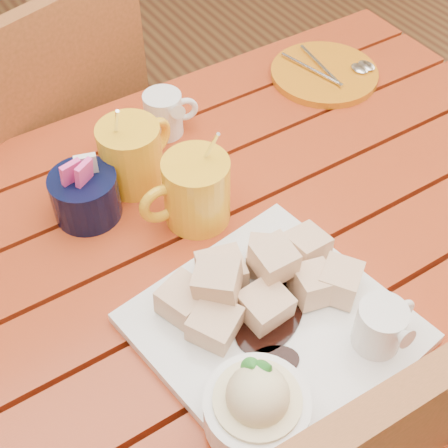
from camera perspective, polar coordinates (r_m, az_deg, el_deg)
table at (r=0.96m, az=0.48°, el=-6.52°), size 1.20×0.79×0.75m
dessert_plate at (r=0.75m, az=4.47°, el=-10.01°), size 0.33×0.33×0.12m
coffee_mug_left at (r=0.87m, az=-2.71°, el=3.08°), size 0.13×0.09×0.16m
coffee_mug_right at (r=0.94m, az=-8.38°, el=6.36°), size 0.13×0.09×0.16m
cream_pitcher at (r=1.03m, az=-5.44°, el=10.09°), size 0.09×0.08×0.08m
sugar_caddy at (r=0.91m, az=-12.57°, el=2.62°), size 0.10×0.10×0.11m
orange_saucer at (r=1.19m, az=9.24°, el=13.45°), size 0.20×0.20×0.02m
chair_far at (r=1.36m, az=-16.79°, el=4.38°), size 0.55×0.55×0.93m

